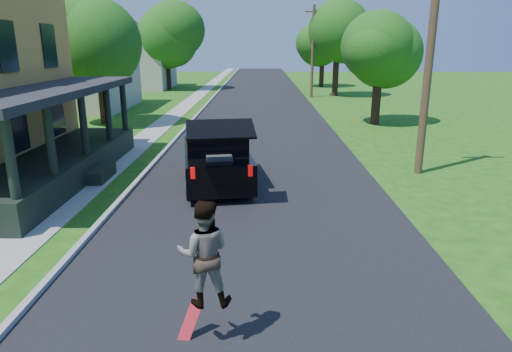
{
  "coord_description": "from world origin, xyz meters",
  "views": [
    {
      "loc": [
        0.08,
        -8.91,
        4.47
      ],
      "look_at": [
        -0.05,
        3.0,
        1.02
      ],
      "focal_mm": 32.0,
      "sensor_mm": 36.0,
      "label": 1
    }
  ],
  "objects_px": {
    "black_suv": "(216,156)",
    "utility_pole_near": "(431,47)",
    "skateboarder": "(204,253)",
    "tree_right_near": "(379,48)"
  },
  "relations": [
    {
      "from": "black_suv",
      "to": "utility_pole_near",
      "type": "xyz_separation_m",
      "value": [
        7.16,
        1.29,
        3.45
      ]
    },
    {
      "from": "black_suv",
      "to": "skateboarder",
      "type": "distance_m",
      "value": 8.54
    },
    {
      "from": "tree_right_near",
      "to": "utility_pole_near",
      "type": "bearing_deg",
      "value": -94.92
    },
    {
      "from": "black_suv",
      "to": "skateboarder",
      "type": "height_order",
      "value": "black_suv"
    },
    {
      "from": "black_suv",
      "to": "skateboarder",
      "type": "xyz_separation_m",
      "value": [
        0.65,
        -8.5,
        0.58
      ]
    },
    {
      "from": "black_suv",
      "to": "utility_pole_near",
      "type": "bearing_deg",
      "value": 0.79
    },
    {
      "from": "black_suv",
      "to": "skateboarder",
      "type": "relative_size",
      "value": 3.34
    },
    {
      "from": "skateboarder",
      "to": "black_suv",
      "type": "bearing_deg",
      "value": -89.09
    },
    {
      "from": "utility_pole_near",
      "to": "tree_right_near",
      "type": "bearing_deg",
      "value": 84.24
    },
    {
      "from": "black_suv",
      "to": "tree_right_near",
      "type": "height_order",
      "value": "tree_right_near"
    }
  ]
}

